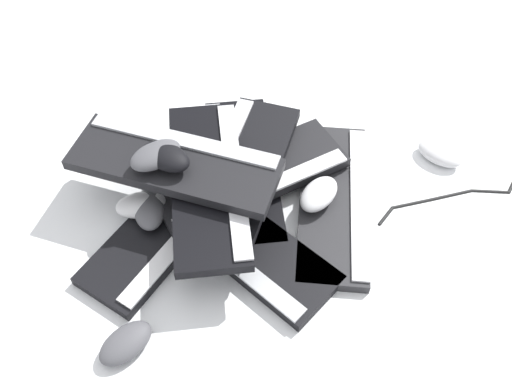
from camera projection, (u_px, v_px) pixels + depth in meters
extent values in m
plane|color=white|center=(268.00, 234.00, 1.24)|extent=(3.20, 3.20, 0.00)
cube|color=black|center=(169.00, 222.00, 1.24)|extent=(0.34, 0.46, 0.02)
cube|color=silver|center=(189.00, 230.00, 1.21)|extent=(0.23, 0.39, 0.01)
cube|color=black|center=(242.00, 240.00, 1.21)|extent=(0.44, 0.39, 0.02)
cube|color=#B2B5BA|center=(223.00, 253.00, 1.18)|extent=(0.36, 0.28, 0.01)
cube|color=#232326|center=(333.00, 201.00, 1.28)|extent=(0.15, 0.44, 0.02)
cube|color=silver|center=(359.00, 199.00, 1.26)|extent=(0.04, 0.42, 0.01)
cube|color=black|center=(243.00, 169.00, 1.34)|extent=(0.24, 0.46, 0.02)
cube|color=#B2B5BA|center=(218.00, 167.00, 1.32)|extent=(0.12, 0.42, 0.01)
cube|color=black|center=(251.00, 176.00, 1.28)|extent=(0.45, 0.37, 0.02)
cube|color=silver|center=(263.00, 189.00, 1.24)|extent=(0.37, 0.27, 0.01)
cube|color=black|center=(243.00, 174.00, 1.25)|extent=(0.23, 0.46, 0.02)
cube|color=silver|center=(218.00, 164.00, 1.25)|extent=(0.12, 0.42, 0.01)
cube|color=black|center=(207.00, 182.00, 1.20)|extent=(0.24, 0.46, 0.02)
cube|color=silver|center=(234.00, 175.00, 1.19)|extent=(0.12, 0.42, 0.01)
cube|color=black|center=(174.00, 164.00, 1.19)|extent=(0.46, 0.24, 0.02)
cube|color=#B2B5BA|center=(184.00, 140.00, 1.21)|extent=(0.42, 0.13, 0.01)
ellipsoid|color=silver|center=(319.00, 194.00, 1.24)|extent=(0.11, 0.13, 0.04)
ellipsoid|color=silver|center=(141.00, 205.00, 1.23)|extent=(0.12, 0.09, 0.04)
ellipsoid|color=#B7B7BC|center=(213.00, 238.00, 1.17)|extent=(0.11, 0.13, 0.04)
ellipsoid|color=silver|center=(440.00, 153.00, 1.36)|extent=(0.13, 0.12, 0.04)
ellipsoid|color=#4C4C51|center=(156.00, 155.00, 1.15)|extent=(0.13, 0.12, 0.04)
ellipsoid|color=black|center=(166.00, 156.00, 1.15)|extent=(0.13, 0.11, 0.04)
ellipsoid|color=#4C4C51|center=(126.00, 343.00, 1.06)|extent=(0.12, 0.13, 0.04)
ellipsoid|color=#4C4C51|center=(149.00, 209.00, 1.22)|extent=(0.09, 0.12, 0.04)
cylinder|color=black|center=(386.00, 215.00, 1.26)|extent=(0.04, 0.05, 0.01)
cylinder|color=black|center=(412.00, 203.00, 1.28)|extent=(0.09, 0.04, 0.01)
cylinder|color=black|center=(451.00, 194.00, 1.30)|extent=(0.10, 0.04, 0.01)
cylinder|color=black|center=(491.00, 191.00, 1.31)|extent=(0.08, 0.01, 0.01)
sphere|color=black|center=(380.00, 223.00, 1.25)|extent=(0.01, 0.01, 0.01)
sphere|color=black|center=(393.00, 207.00, 1.28)|extent=(0.01, 0.01, 0.01)
sphere|color=black|center=(430.00, 199.00, 1.29)|extent=(0.01, 0.01, 0.01)
sphere|color=black|center=(472.00, 190.00, 1.31)|extent=(0.01, 0.01, 0.01)
sphere|color=black|center=(509.00, 192.00, 1.30)|extent=(0.01, 0.01, 0.01)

